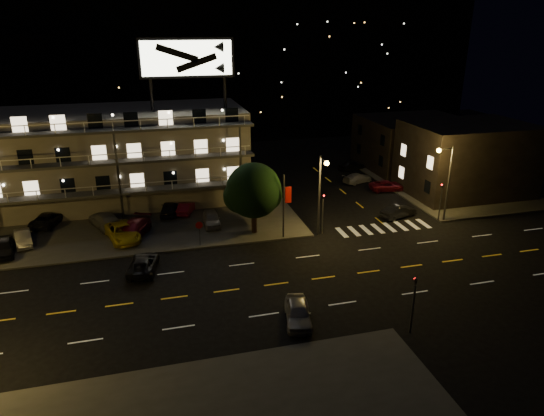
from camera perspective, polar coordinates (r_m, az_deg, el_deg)
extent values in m
plane|color=black|center=(38.60, -2.40, -9.31)|extent=(140.00, 140.00, 0.00)
cube|color=#373735|center=(56.53, -20.97, -0.59)|extent=(44.00, 24.00, 0.15)
cube|color=#373735|center=(67.18, 19.43, 2.89)|extent=(16.00, 24.00, 0.15)
cube|color=gray|center=(58.54, -17.36, 5.64)|extent=(28.00, 12.00, 10.00)
cube|color=gray|center=(57.48, -17.93, 10.69)|extent=(28.00, 12.00, 0.50)
cube|color=#373735|center=(52.43, -17.35, 1.81)|extent=(28.00, 1.80, 0.25)
cube|color=#373735|center=(51.53, -17.73, 5.18)|extent=(28.00, 1.80, 0.25)
cube|color=#373735|center=(50.82, -18.12, 8.65)|extent=(28.00, 1.80, 0.25)
cylinder|color=black|center=(55.15, -14.00, 12.79)|extent=(0.36, 0.36, 3.50)
cylinder|color=black|center=(55.86, -5.57, 13.38)|extent=(0.36, 0.36, 3.50)
cube|color=black|center=(55.01, -10.01, 16.99)|extent=(10.20, 0.50, 4.20)
cube|color=white|center=(54.71, -9.97, 16.98)|extent=(9.60, 0.06, 3.60)
cube|color=black|center=(62.96, 21.85, 5.40)|extent=(14.00, 10.00, 8.50)
cube|color=black|center=(72.80, 16.31, 7.37)|extent=(14.00, 12.00, 7.00)
cube|color=black|center=(103.18, -11.32, 16.31)|extent=(120.00, 20.00, 24.00)
cylinder|color=#2D2D30|center=(46.41, 5.57, 1.37)|extent=(0.20, 0.20, 8.00)
cylinder|color=#2D2D30|center=(44.57, 6.10, 5.65)|extent=(0.12, 1.80, 0.12)
sphere|color=yellow|center=(43.88, 6.46, 5.26)|extent=(0.44, 0.44, 0.44)
cylinder|color=#2D2D30|center=(52.75, 20.02, 2.58)|extent=(0.20, 0.20, 8.00)
cylinder|color=#2D2D30|center=(51.32, 19.80, 6.55)|extent=(1.80, 0.12, 0.12)
sphere|color=yellow|center=(50.90, 19.03, 6.42)|extent=(0.44, 0.44, 0.44)
cylinder|color=#2D2D30|center=(47.52, 5.97, -1.01)|extent=(0.14, 0.14, 3.60)
imported|color=black|center=(46.72, 6.07, 1.61)|extent=(0.20, 0.16, 1.00)
sphere|color=#FF0C0C|center=(46.65, 6.12, 1.45)|extent=(0.14, 0.14, 0.14)
cylinder|color=#2D2D30|center=(33.87, 16.22, -11.35)|extent=(0.14, 0.14, 3.60)
imported|color=black|center=(32.74, 16.62, -7.92)|extent=(0.20, 0.16, 1.00)
sphere|color=#FF0C0C|center=(32.87, 16.49, -7.98)|extent=(0.14, 0.14, 0.14)
cylinder|color=#2D2D30|center=(53.31, 19.17, 0.36)|extent=(0.14, 0.14, 3.60)
imported|color=black|center=(52.60, 19.47, 2.71)|extent=(0.16, 0.20, 1.00)
sphere|color=#FF0C0C|center=(52.56, 19.34, 2.60)|extent=(0.14, 0.14, 0.14)
cylinder|color=#2D2D30|center=(45.73, 1.37, 0.10)|extent=(0.16, 0.16, 6.40)
cube|color=#A70E0B|center=(45.44, 1.93, 1.56)|extent=(0.60, 0.04, 1.60)
cylinder|color=#2D2D30|center=(45.30, -8.51, -3.21)|extent=(0.08, 0.08, 2.20)
cylinder|color=#A70E0B|center=(44.84, -8.57, -2.01)|extent=(0.91, 0.04, 0.91)
cylinder|color=black|center=(47.46, -2.12, -1.47)|extent=(0.52, 0.52, 2.48)
sphere|color=black|center=(46.38, -2.17, 2.08)|extent=(5.38, 5.38, 5.38)
sphere|color=black|center=(46.72, -3.76, 1.39)|extent=(3.31, 3.31, 3.31)
sphere|color=black|center=(46.38, -0.68, 1.56)|extent=(3.10, 3.10, 3.10)
imported|color=black|center=(49.19, -29.07, -4.06)|extent=(2.35, 4.46, 1.45)
imported|color=gray|center=(50.62, -27.23, -3.16)|extent=(2.29, 4.10, 1.28)
imported|color=gold|center=(48.19, -17.20, -2.72)|extent=(3.90, 5.84, 1.49)
imported|color=maroon|center=(48.49, -15.99, -2.42)|extent=(4.00, 5.65, 1.52)
imported|color=gray|center=(49.75, -7.12, -1.25)|extent=(1.68, 3.98, 1.34)
imported|color=black|center=(54.46, -24.80, -1.12)|extent=(3.54, 5.24, 1.33)
imported|color=gray|center=(51.66, -19.02, -1.33)|extent=(4.02, 5.60, 1.51)
imported|color=black|center=(53.17, -12.01, -0.03)|extent=(2.40, 4.48, 1.45)
imported|color=maroon|center=(53.28, -10.05, 0.03)|extent=(2.54, 3.96, 1.23)
imported|color=black|center=(53.38, 14.65, -0.40)|extent=(4.36, 2.57, 1.36)
imported|color=maroon|center=(61.79, 13.43, 2.55)|extent=(4.65, 2.53, 1.24)
imported|color=gray|center=(64.20, 10.02, 3.49)|extent=(4.60, 3.12, 1.24)
imported|color=black|center=(69.77, 9.36, 4.99)|extent=(4.37, 2.91, 1.38)
imported|color=gray|center=(34.29, 3.05, -12.15)|extent=(2.57, 4.49, 1.44)
imported|color=black|center=(42.08, -14.90, -6.35)|extent=(3.02, 5.02, 1.30)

